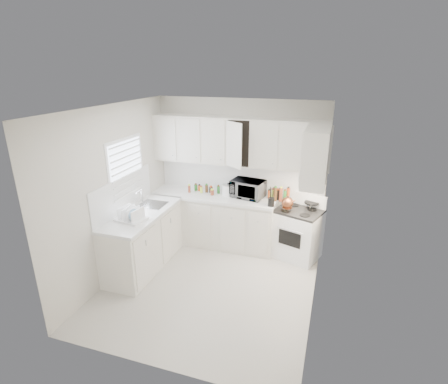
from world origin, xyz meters
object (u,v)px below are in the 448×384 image
at_px(tea_kettle, 288,202).
at_px(rice_cooker, 228,189).
at_px(stove, 298,227).
at_px(utensil_crock, 271,196).
at_px(microwave, 248,187).
at_px(dish_rack, 131,213).

xyz_separation_m(tea_kettle, rice_cooker, (-1.08, 0.27, 0.01)).
distance_m(stove, utensil_crock, 0.74).
relative_size(microwave, rice_cooker, 2.50).
distance_m(stove, microwave, 1.09).
bearing_deg(microwave, stove, 3.94).
relative_size(tea_kettle, microwave, 0.42).
height_order(stove, tea_kettle, tea_kettle).
relative_size(tea_kettle, dish_rack, 0.56).
bearing_deg(utensil_crock, stove, 22.83).
bearing_deg(utensil_crock, rice_cooker, 160.25).
bearing_deg(rice_cooker, utensil_crock, -6.84).
bearing_deg(stove, utensil_crock, -138.74).
xyz_separation_m(rice_cooker, utensil_crock, (0.82, -0.29, 0.06)).
relative_size(microwave, utensil_crock, 1.61).
relative_size(tea_kettle, utensil_crock, 0.68).
distance_m(microwave, dish_rack, 2.04).
relative_size(stove, utensil_crock, 3.21).
distance_m(tea_kettle, dish_rack, 2.44).
bearing_deg(dish_rack, rice_cooker, 63.05).
distance_m(utensil_crock, dish_rack, 2.21).
distance_m(tea_kettle, microwave, 0.78).
xyz_separation_m(microwave, rice_cooker, (-0.35, -0.00, -0.08)).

